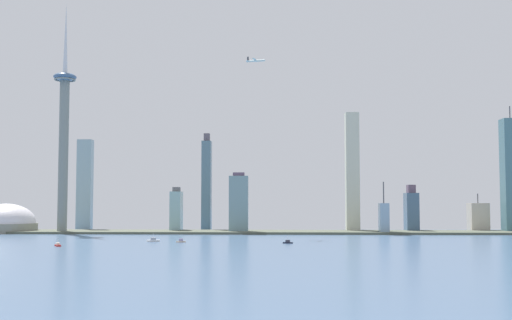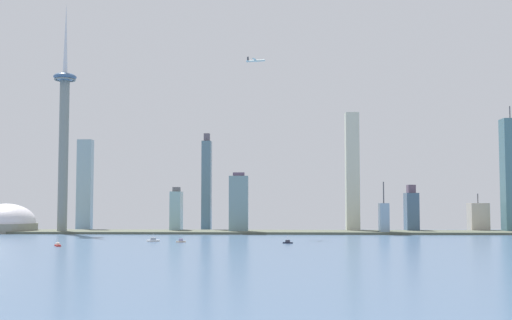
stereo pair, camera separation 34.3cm
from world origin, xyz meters
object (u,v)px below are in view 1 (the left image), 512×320
observation_tower (64,127)px  boat_4 (58,245)px  skyscraper_4 (511,176)px  boat_0 (181,241)px  boat_1 (288,242)px  stadium_dome (6,224)px  skyscraper_1 (352,172)px  skyscraper_2 (239,204)px  skyscraper_0 (176,211)px  boat_5 (153,240)px  skyscraper_8 (207,184)px  skyscraper_3 (478,217)px  skyscraper_6 (384,218)px  airplane (256,61)px  skyscraper_7 (411,211)px  skyscraper_5 (85,185)px

observation_tower → boat_4: bearing=-71.6°
skyscraper_4 → boat_0: size_ratio=16.62×
boat_1 → stadium_dome: bearing=-13.0°
skyscraper_1 → skyscraper_2: bearing=-166.4°
skyscraper_0 → boat_5: size_ratio=4.42×
boat_1 → boat_4: (-235.05, -49.54, -0.10)m
stadium_dome → boat_5: bearing=-37.1°
observation_tower → skyscraper_1: 424.71m
skyscraper_8 → boat_4: bearing=-108.6°
skyscraper_3 → skyscraper_6: 163.21m
skyscraper_6 → skyscraper_8: bearing=160.2°
skyscraper_0 → observation_tower: bearing=-165.3°
observation_tower → skyscraper_1: (417.08, 48.64, -63.74)m
airplane → boat_5: bearing=-117.3°
stadium_dome → boat_5: (254.50, -192.38, -10.50)m
skyscraper_0 → boat_4: size_ratio=4.49×
skyscraper_7 → boat_0: skyscraper_7 is taller
skyscraper_8 → skyscraper_2: bearing=-55.1°
skyscraper_4 → skyscraper_5: 644.84m
stadium_dome → skyscraper_2: size_ratio=1.03×
observation_tower → skyscraper_4: bearing=3.0°
skyscraper_4 → skyscraper_8: (-448.58, 53.25, -10.74)m
skyscraper_4 → skyscraper_7: 151.28m
skyscraper_1 → skyscraper_6: size_ratio=2.44×
stadium_dome → boat_5: size_ratio=5.95×
observation_tower → skyscraper_8: observation_tower is taller
skyscraper_8 → boat_5: (-29.81, -264.29, -70.03)m
skyscraper_4 → skyscraper_7: bearing=174.9°
skyscraper_2 → boat_4: bearing=-123.2°
observation_tower → skyscraper_8: 229.12m
skyscraper_3 → skyscraper_6: bearing=-156.5°
boat_1 → boat_4: bearing=26.7°
boat_5 → skyscraper_0: bearing=-109.3°
skyscraper_2 → skyscraper_0: bearing=161.0°
boat_1 → boat_4: 240.22m
stadium_dome → skyscraper_1: skyscraper_1 is taller
skyscraper_5 → skyscraper_6: skyscraper_5 is taller
skyscraper_6 → stadium_dome: bearing=177.8°
boat_0 → airplane: 282.85m
observation_tower → boat_4: observation_tower is taller
skyscraper_5 → skyscraper_8: size_ratio=0.94×
skyscraper_3 → boat_1: 385.68m
observation_tower → skyscraper_6: bearing=-0.7°
boat_0 → airplane: bearing=51.8°
skyscraper_7 → airplane: bearing=-157.4°
observation_tower → boat_0: observation_tower is taller
stadium_dome → skyscraper_6: (542.19, -21.01, 9.49)m
observation_tower → skyscraper_3: observation_tower is taller
skyscraper_1 → observation_tower: bearing=-173.3°
stadium_dome → skyscraper_1: size_ratio=0.51×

